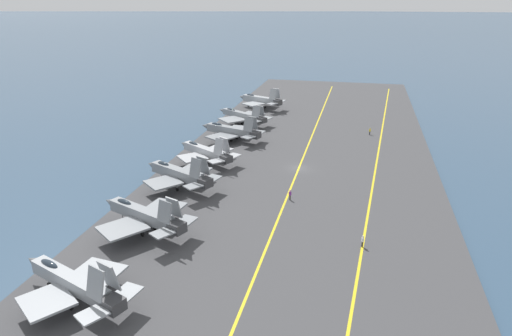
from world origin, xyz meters
TOP-DOWN VIEW (x-y plane):
  - ground_plane at (0.00, 0.00)m, footprint 2000.00×2000.00m
  - carrier_deck at (0.00, 0.00)m, footprint 197.98×53.00m
  - deck_stripe_foul_line at (0.00, -14.58)m, footprint 177.80×12.44m
  - deck_stripe_centerline at (0.00, 0.00)m, footprint 178.19×0.36m
  - parked_jet_nearest at (-47.45, 18.29)m, footprint 12.11×16.48m
  - parked_jet_second at (-30.74, 18.07)m, footprint 14.08×16.16m
  - parked_jet_third at (-14.58, 19.30)m, footprint 13.12×15.82m
  - parked_jet_fourth at (-0.84, 19.09)m, footprint 12.65×15.12m
  - parked_jet_fifth at (15.03, 18.27)m, footprint 13.97×16.45m
  - parked_jet_sixth at (30.04, 19.39)m, footprint 13.76×16.64m
  - parked_jet_seventh at (47.41, 18.42)m, footprint 12.90×15.19m
  - crew_yellow_vest at (26.80, -13.65)m, footprint 0.46×0.42m
  - crew_white_vest at (-28.05, -12.62)m, footprint 0.44×0.36m
  - crew_purple_vest at (-15.21, -0.65)m, footprint 0.43×0.46m

SIDE VIEW (x-z plane):
  - ground_plane at x=0.00m, z-range 0.00..0.00m
  - carrier_deck at x=0.00m, z-range 0.00..0.40m
  - deck_stripe_foul_line at x=0.00m, z-range 0.40..0.41m
  - deck_stripe_centerline at x=0.00m, z-range 0.40..0.41m
  - crew_white_vest at x=-28.05m, z-range 0.48..2.20m
  - crew_yellow_vest at x=26.80m, z-range 0.48..2.21m
  - crew_purple_vest at x=-15.21m, z-range 0.49..2.25m
  - parked_jet_sixth at x=30.04m, z-range -0.21..5.44m
  - parked_jet_fourth at x=-0.84m, z-range -0.43..5.82m
  - parked_jet_fifth at x=15.03m, z-range -0.44..5.86m
  - parked_jet_nearest at x=-47.45m, z-range -0.35..6.33m
  - parked_jet_second at x=-30.74m, z-range -0.15..6.34m
  - parked_jet_third at x=-14.58m, z-range -0.31..6.55m
  - parked_jet_seventh at x=47.41m, z-range -0.14..6.49m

